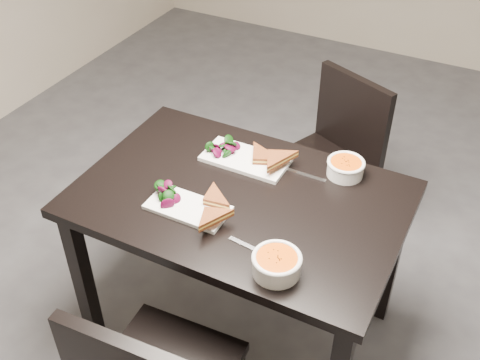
{
  "coord_description": "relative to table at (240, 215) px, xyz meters",
  "views": [
    {
      "loc": [
        0.48,
        -1.94,
        2.12
      ],
      "look_at": [
        -0.27,
        -0.48,
        0.82
      ],
      "focal_mm": 43.34,
      "sensor_mm": 36.0,
      "label": 1
    }
  ],
  "objects": [
    {
      "name": "ground",
      "position": [
        0.27,
        0.48,
        -0.65
      ],
      "size": [
        5.0,
        5.0,
        0.0
      ],
      "primitive_type": "plane",
      "color": "#47474C",
      "rests_on": "ground"
    },
    {
      "name": "table",
      "position": [
        0.0,
        0.0,
        0.0
      ],
      "size": [
        1.2,
        0.8,
        0.75
      ],
      "color": "black",
      "rests_on": "ground"
    },
    {
      "name": "chair_far",
      "position": [
        0.11,
        0.78,
        -0.17
      ],
      "size": [
        0.55,
        0.55,
        0.85
      ],
      "rotation": [
        0.0,
        0.0,
        -0.41
      ],
      "color": "black",
      "rests_on": "ground"
    },
    {
      "name": "plate_near",
      "position": [
        -0.13,
        -0.16,
        0.11
      ],
      "size": [
        0.3,
        0.15,
        0.01
      ],
      "primitive_type": "cube",
      "color": "white",
      "rests_on": "table"
    },
    {
      "name": "sandwich_near",
      "position": [
        -0.06,
        -0.14,
        0.14
      ],
      "size": [
        0.16,
        0.13,
        0.05
      ],
      "primitive_type": null,
      "rotation": [
        0.0,
        0.0,
        0.13
      ],
      "color": "brown",
      "rests_on": "plate_near"
    },
    {
      "name": "salad_near",
      "position": [
        -0.23,
        -0.16,
        0.13
      ],
      "size": [
        0.09,
        0.08,
        0.04
      ],
      "primitive_type": null,
      "color": "black",
      "rests_on": "plate_near"
    },
    {
      "name": "soup_bowl_near",
      "position": [
        0.28,
        -0.29,
        0.14
      ],
      "size": [
        0.16,
        0.16,
        0.07
      ],
      "color": "white",
      "rests_on": "table"
    },
    {
      "name": "cutlery_near",
      "position": [
        0.16,
        -0.23,
        0.1
      ],
      "size": [
        0.18,
        0.04,
        0.0
      ],
      "primitive_type": "cube",
      "rotation": [
        0.0,
        0.0,
        -0.12
      ],
      "color": "silver",
      "rests_on": "table"
    },
    {
      "name": "plate_far",
      "position": [
        -0.08,
        0.2,
        0.11
      ],
      "size": [
        0.34,
        0.17,
        0.02
      ],
      "primitive_type": "cube",
      "color": "white",
      "rests_on": "table"
    },
    {
      "name": "sandwich_far",
      "position": [
        -0.01,
        0.18,
        0.14
      ],
      "size": [
        0.21,
        0.18,
        0.06
      ],
      "primitive_type": null,
      "rotation": [
        0.0,
        0.0,
        0.41
      ],
      "color": "brown",
      "rests_on": "plate_far"
    },
    {
      "name": "salad_far",
      "position": [
        -0.18,
        0.2,
        0.14
      ],
      "size": [
        0.11,
        0.1,
        0.05
      ],
      "primitive_type": null,
      "color": "black",
      "rests_on": "plate_far"
    },
    {
      "name": "soup_bowl_far",
      "position": [
        0.3,
        0.29,
        0.14
      ],
      "size": [
        0.15,
        0.15,
        0.07
      ],
      "color": "white",
      "rests_on": "table"
    },
    {
      "name": "cutlery_far",
      "position": [
        0.16,
        0.22,
        0.1
      ],
      "size": [
        0.18,
        0.02,
        0.0
      ],
      "primitive_type": "cube",
      "rotation": [
        0.0,
        0.0,
        -0.02
      ],
      "color": "silver",
      "rests_on": "table"
    }
  ]
}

